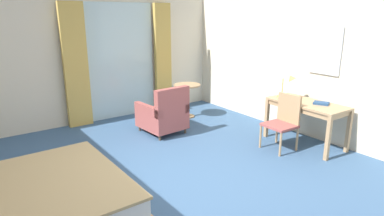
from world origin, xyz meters
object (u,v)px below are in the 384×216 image
at_px(desk_lamp, 289,82).
at_px(closed_book, 321,103).
at_px(bed, 21,211).
at_px(desk_chair, 283,120).
at_px(armchair_by_window, 164,115).
at_px(round_cafe_table, 187,93).
at_px(writing_desk, 307,108).

bearing_deg(desk_lamp, closed_book, -81.05).
height_order(bed, desk_chair, bed).
bearing_deg(desk_lamp, armchair_by_window, 137.81).
relative_size(desk_chair, round_cafe_table, 1.26).
height_order(desk_lamp, closed_book, desk_lamp).
xyz_separation_m(armchair_by_window, round_cafe_table, (0.94, 0.56, 0.17)).
distance_m(desk_lamp, armchair_by_window, 2.35).
xyz_separation_m(bed, round_cafe_table, (3.69, 2.30, 0.25)).
height_order(desk_chair, closed_book, desk_chair).
distance_m(writing_desk, desk_lamp, 0.55).
relative_size(writing_desk, desk_lamp, 2.92).
xyz_separation_m(writing_desk, closed_book, (0.09, -0.20, 0.11)).
relative_size(writing_desk, round_cafe_table, 1.82).
bearing_deg(armchair_by_window, desk_lamp, -42.19).
bearing_deg(desk_chair, desk_lamp, 33.23).
xyz_separation_m(desk_lamp, armchair_by_window, (-1.67, 1.51, -0.68)).
height_order(writing_desk, desk_chair, desk_chair).
xyz_separation_m(writing_desk, armchair_by_window, (-1.67, 1.92, -0.30)).
bearing_deg(bed, desk_chair, -0.96).
distance_m(bed, armchair_by_window, 3.26).
bearing_deg(closed_book, desk_lamp, 74.46).
xyz_separation_m(writing_desk, desk_lamp, (-0.01, 0.40, 0.38)).
distance_m(closed_book, round_cafe_table, 2.81).
bearing_deg(closed_book, armchair_by_window, 105.29).
relative_size(bed, armchair_by_window, 2.18).
height_order(bed, armchair_by_window, bed).
relative_size(writing_desk, desk_chair, 1.45).
height_order(closed_book, round_cafe_table, closed_book).
distance_m(desk_chair, closed_book, 0.68).
bearing_deg(bed, writing_desk, -2.27).
bearing_deg(armchair_by_window, round_cafe_table, 30.79).
bearing_deg(closed_book, round_cafe_table, 82.58).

